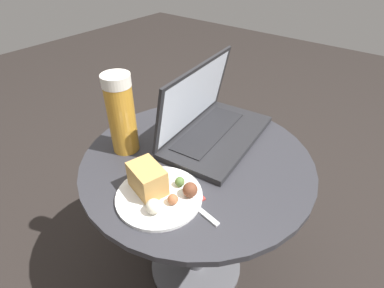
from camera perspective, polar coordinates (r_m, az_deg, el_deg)
ground_plane at (r=1.25m, az=0.73°, el=-22.00°), size 6.00×6.00×0.00m
table at (r=0.94m, az=0.92°, el=-9.17°), size 0.65×0.65×0.53m
napkin at (r=0.73m, az=-4.24°, el=-10.34°), size 0.16×0.14×0.00m
laptop at (r=0.91m, az=3.39°, el=3.99°), size 0.39×0.25×0.23m
beer_glass at (r=0.84m, az=-13.32°, el=5.54°), size 0.08×0.08×0.23m
snack_plate at (r=0.73m, az=-6.90°, el=-8.38°), size 0.21×0.21×0.08m
fork at (r=0.73m, az=-1.45°, el=-10.14°), size 0.05×0.19×0.00m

